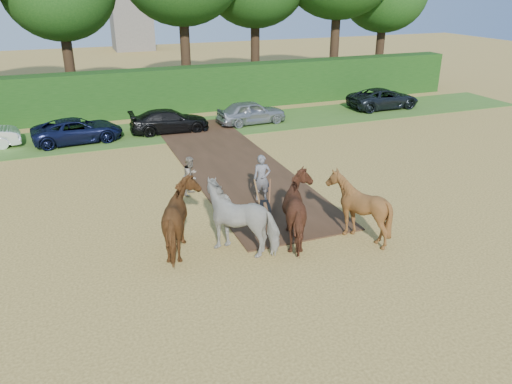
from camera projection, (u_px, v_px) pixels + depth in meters
ground at (253, 230)px, 18.00m from camera, size 120.00×120.00×0.00m
earth_strip at (231, 164)px, 24.51m from camera, size 4.50×17.00×0.05m
grass_verge at (170, 131)px, 30.03m from camera, size 50.00×5.00×0.03m
hedgerow at (154, 92)px, 33.32m from camera, size 46.00×1.60×3.00m
spectator_near at (191, 176)px, 20.73m from camera, size 1.00×1.01×1.64m
plough_team at (273, 212)px, 16.66m from camera, size 7.99×5.75×2.31m
parked_cars at (171, 119)px, 29.75m from camera, size 35.52×3.25×1.48m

